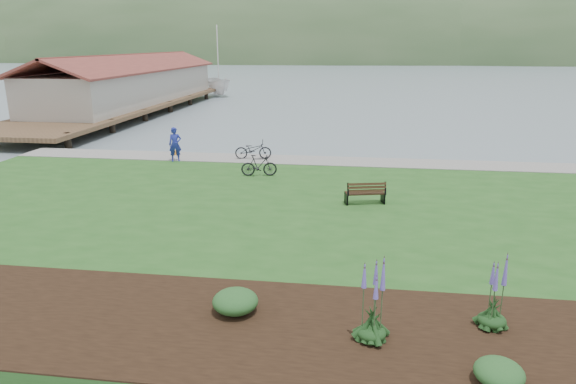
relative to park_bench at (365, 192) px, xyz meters
name	(u,v)px	position (x,y,z in m)	size (l,w,h in m)	color
ground	(316,209)	(-1.92, 0.39, -0.86)	(600.00, 600.00, 0.00)	slate
lawn	(312,220)	(-1.92, -1.61, -0.66)	(34.00, 20.00, 0.40)	#20501C
shoreline_path	(328,161)	(-1.92, 7.29, -0.45)	(34.00, 2.20, 0.03)	gray
garden_bed	(419,339)	(1.08, -9.41, -0.44)	(24.00, 4.40, 0.04)	black
far_hillside	(415,62)	(18.08, 170.39, -0.86)	(580.00, 80.00, 38.00)	#35522E
pier_pavilion	(131,84)	(-21.92, 27.91, 1.78)	(8.00, 36.00, 5.40)	#4C3826
park_bench	(365,192)	(0.00, 0.00, 0.00)	(1.60, 0.95, 0.93)	black
person	(175,141)	(-9.84, 6.21, 0.59)	(0.76, 0.52, 2.10)	navy
bicycle_a	(253,150)	(-5.91, 7.28, 0.04)	(1.94, 0.68, 1.01)	black
bicycle_b	(259,165)	(-4.90, 3.72, 0.04)	(1.67, 0.48, 1.00)	black
sailboat	(219,96)	(-17.91, 44.27, -0.86)	(10.30, 10.49, 27.17)	silver
pannier	(176,153)	(-10.37, 7.59, -0.32)	(0.17, 0.26, 0.28)	orange
echium_0	(373,305)	(0.08, -9.58, 0.37)	(0.62, 0.62, 1.97)	#123313
echium_1	(494,299)	(2.68, -8.71, 0.24)	(0.62, 0.62, 1.80)	#123313
shrub_0	(235,301)	(-3.00, -8.85, -0.16)	(1.05, 1.05, 0.53)	#1E4C21
shrub_1	(499,373)	(2.33, -10.73, -0.20)	(0.90, 0.90, 0.45)	#1E4C21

